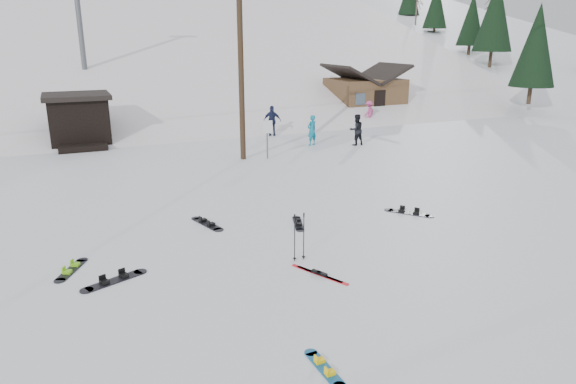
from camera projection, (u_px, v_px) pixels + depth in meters
name	position (u px, v px, depth m)	size (l,w,h in m)	color
ground	(359.00, 294.00, 11.80)	(200.00, 200.00, 0.00)	white
ski_slope	(123.00, 186.00, 63.47)	(60.00, 75.00, 45.00)	white
ridge_right	(402.00, 158.00, 73.43)	(34.00, 85.00, 36.00)	white
treeline_right	(433.00, 85.00, 62.45)	(20.00, 60.00, 10.00)	black
treeline_crest	(94.00, 71.00, 87.14)	(50.00, 6.00, 10.00)	black
utility_pole	(241.00, 59.00, 23.48)	(2.00, 0.26, 9.00)	#3A2819
trail_sign	(267.00, 133.00, 24.52)	(0.50, 0.09, 1.85)	#595B60
lift_hut	(79.00, 119.00, 27.83)	(3.40, 4.10, 2.75)	black
lift_tower_near	(77.00, 2.00, 34.26)	(2.20, 0.36, 8.00)	#595B60
cabin	(365.00, 95.00, 38.17)	(5.39, 4.40, 3.77)	brown
hero_snowboard	(325.00, 368.00, 9.12)	(0.27, 1.30, 0.09)	#165E92
hero_skis	(319.00, 274.00, 12.73)	(0.83, 1.59, 0.09)	red
ski_poles	(299.00, 236.00, 13.41)	(0.36, 0.09, 1.30)	black
board_scatter_a	(114.00, 280.00, 12.40)	(1.61, 0.83, 0.12)	black
board_scatter_b	(207.00, 223.00, 16.16)	(0.68, 1.60, 0.12)	black
board_scatter_c	(71.00, 269.00, 12.98)	(0.84, 1.34, 0.10)	black
board_scatter_d	(409.00, 213.00, 17.16)	(1.17, 1.38, 0.12)	black
board_scatter_f	(298.00, 223.00, 16.20)	(0.63, 1.35, 0.10)	black
skier_teal	(312.00, 130.00, 27.73)	(0.60, 0.39, 1.64)	#0E7691
skier_dark	(356.00, 130.00, 27.74)	(0.82, 0.64, 1.68)	black
skier_pink	(369.00, 112.00, 34.65)	(1.00, 0.57, 1.54)	#BE437F
skier_navy	(272.00, 121.00, 30.33)	(1.05, 0.44, 1.79)	#191F3F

